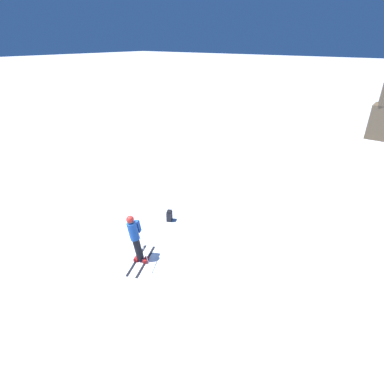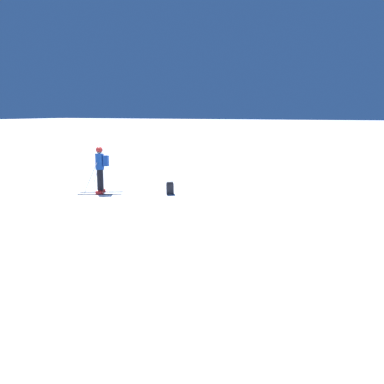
# 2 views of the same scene
# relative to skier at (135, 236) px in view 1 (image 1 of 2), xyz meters

# --- Properties ---
(ground_plane) EXTENTS (300.00, 300.00, 0.00)m
(ground_plane) POSITION_rel_skier_xyz_m (-0.68, 0.04, -1.08)
(ground_plane) COLOR white
(skier) EXTENTS (1.37, 1.83, 1.93)m
(skier) POSITION_rel_skier_xyz_m (0.00, 0.00, 0.00)
(skier) COLOR black
(skier) RESTS_ON ground
(spare_backpack) EXTENTS (0.33, 0.37, 0.50)m
(spare_backpack) POSITION_rel_skier_xyz_m (-0.80, 2.77, -0.84)
(spare_backpack) COLOR black
(spare_backpack) RESTS_ON ground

